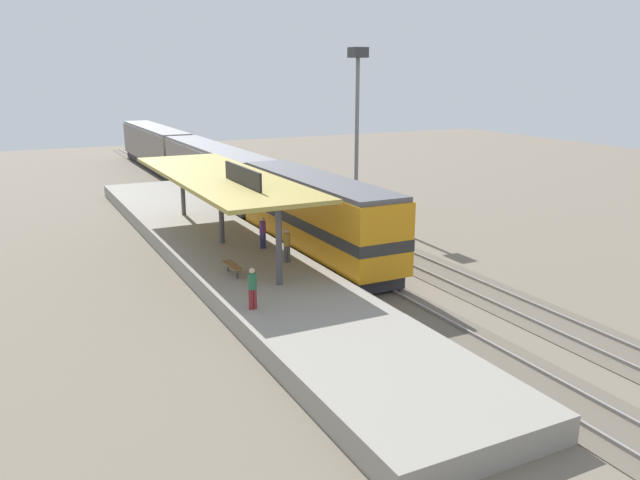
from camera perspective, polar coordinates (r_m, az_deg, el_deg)
The scene contains 13 objects.
ground_plane at distance 38.25m, azimuth 0.73°, elevation -0.38°, with size 120.00×120.00×0.00m, color #706656.
track_near at distance 37.39m, azimuth -1.99°, elevation -0.70°, with size 3.20×110.00×0.16m.
track_far at distance 39.47m, azimuth 4.07°, elevation 0.11°, with size 3.20×110.00×0.16m.
platform at distance 35.67m, azimuth -8.72°, elevation -0.94°, with size 6.00×44.00×0.90m, color gray.
station_canopy at distance 34.70m, azimuth -8.93°, elevation 5.52°, with size 5.20×18.00×4.70m.
platform_bench at distance 29.77m, azimuth -7.86°, elevation -2.30°, with size 0.44×1.70×0.50m.
locomotive at distance 34.69m, azimuth -0.35°, elevation 2.13°, with size 2.93×14.43×4.44m.
passenger_carriage_front at distance 51.18m, azimuth -9.42°, elevation 5.96°, with size 2.90×20.00×4.24m.
passenger_carriage_rear at distance 71.14m, azimuth -14.57°, elevation 8.15°, with size 2.90×20.00×4.24m.
light_mast at distance 45.63m, azimuth 3.38°, elevation 12.76°, with size 1.10×1.10×11.70m.
person_waiting at distance 33.92m, azimuth -5.17°, elevation 0.81°, with size 0.34×0.34×1.71m.
person_walking at distance 25.29m, azimuth -6.10°, elevation -4.16°, with size 0.34×0.34×1.71m.
person_boarding at distance 31.38m, azimuth -3.00°, elevation -0.31°, with size 0.34×0.34×1.71m.
Camera 1 is at (-15.08, -32.71, 10.06)m, focal length 35.64 mm.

